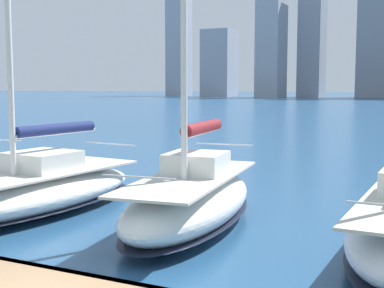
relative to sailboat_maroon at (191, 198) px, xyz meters
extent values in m
cube|color=#473828|center=(-0.70, 5.33, -0.21)|extent=(28.00, 0.16, 0.10)
cube|color=gray|center=(13.76, -159.57, 22.25)|extent=(13.76, 11.19, 46.01)
cube|color=gray|center=(34.64, -157.71, 17.71)|extent=(7.05, 10.04, 36.94)
cube|color=#A1A6B0|center=(45.21, -148.96, 17.40)|extent=(7.25, 10.54, 36.31)
cube|color=#9FA4AE|center=(64.43, -153.26, 10.24)|extent=(9.77, 10.08, 22.00)
cube|color=#9FA4AE|center=(82.32, -158.53, 17.99)|extent=(6.61, 8.18, 37.49)
ellipsoid|color=white|center=(0.00, 0.03, -0.11)|extent=(3.24, 7.16, 1.29)
ellipsoid|color=black|center=(0.00, 0.03, -0.47)|extent=(3.25, 7.19, 0.10)
cube|color=beige|center=(0.00, 0.03, 0.56)|extent=(2.71, 6.28, 0.06)
cube|color=silver|center=(0.05, -0.39, 0.86)|extent=(1.63, 1.69, 0.55)
cylinder|color=silver|center=(-0.07, 0.54, 4.80)|extent=(0.16, 0.16, 8.42)
cylinder|color=silver|center=(0.11, -0.90, 1.64)|extent=(0.47, 2.90, 0.12)
cylinder|color=maroon|center=(0.11, -0.90, 1.76)|extent=(0.64, 2.69, 0.32)
cylinder|color=silver|center=(-0.39, 3.18, 1.08)|extent=(1.57, 0.23, 0.04)
cylinder|color=silver|center=(0.37, -3.06, 1.08)|extent=(1.81, 0.26, 0.04)
ellipsoid|color=white|center=(4.81, 0.60, -0.20)|extent=(3.57, 8.11, 1.12)
ellipsoid|color=black|center=(4.81, 0.60, -0.51)|extent=(3.58, 8.15, 0.10)
cube|color=beige|center=(4.81, 0.60, 0.39)|extent=(2.97, 7.12, 0.06)
cube|color=silver|center=(4.77, 0.13, 0.69)|extent=(1.88, 1.88, 0.55)
cylinder|color=silver|center=(4.87, 1.19, 5.11)|extent=(0.16, 0.16, 9.39)
cylinder|color=silver|center=(4.72, -0.46, 1.47)|extent=(0.41, 3.31, 0.12)
cylinder|color=navy|center=(4.72, -0.46, 1.59)|extent=(0.58, 3.06, 0.32)
cylinder|color=silver|center=(4.51, -2.94, 0.91)|extent=(2.16, 0.23, 0.04)
cylinder|color=silver|center=(9.51, -2.85, 0.84)|extent=(2.21, 0.10, 0.04)
camera|label=1|loc=(-5.90, 12.09, 2.88)|focal=50.00mm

